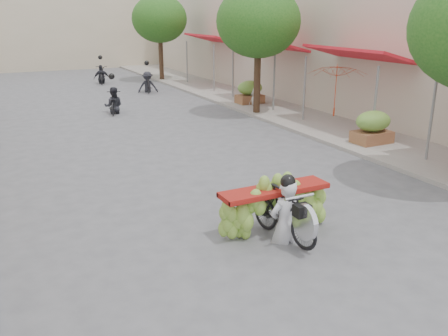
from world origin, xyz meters
TOP-DOWN VIEW (x-y plane):
  - sidewalk_right at (7.00, 15.00)m, footprint 4.00×60.00m
  - shophouse_row_right at (11.99, 14.00)m, footprint 9.77×40.00m
  - far_building at (0.00, 38.00)m, footprint 20.00×6.00m
  - street_tree_mid at (5.40, 14.00)m, footprint 3.40×3.40m
  - street_tree_far at (5.40, 26.00)m, footprint 3.40×3.40m
  - produce_crate_mid at (6.20, 8.00)m, footprint 1.20×0.88m
  - produce_crate_far at (6.20, 16.00)m, footprint 1.20×0.88m
  - banana_motorbike at (-0.03, 3.78)m, footprint 2.21×1.89m
  - market_umbrella at (5.95, 9.60)m, footprint 2.32×2.32m
  - pedestrian at (6.26, 15.66)m, footprint 0.84×0.56m
  - bg_motorbike_a at (0.07, 17.03)m, footprint 1.05×1.68m
  - bg_motorbike_b at (3.15, 21.88)m, footprint 1.15×1.91m
  - bg_motorbike_c at (1.68, 26.46)m, footprint 1.10×1.90m

SIDE VIEW (x-z plane):
  - sidewalk_right at x=7.00m, z-range 0.00..0.12m
  - produce_crate_mid at x=6.20m, z-range 0.13..1.29m
  - produce_crate_far at x=6.20m, z-range 0.13..1.29m
  - banana_motorbike at x=-0.03m, z-range -0.38..1.86m
  - bg_motorbike_a at x=0.07m, z-range -0.23..1.72m
  - bg_motorbike_c at x=1.68m, z-range -0.20..1.75m
  - bg_motorbike_b at x=3.15m, z-range -0.15..1.80m
  - pedestrian at x=6.26m, z-range 0.12..1.72m
  - market_umbrella at x=5.95m, z-range 1.60..3.39m
  - shophouse_row_right at x=11.99m, z-range 0.00..6.00m
  - far_building at x=0.00m, z-range 0.00..7.00m
  - street_tree_mid at x=5.40m, z-range 1.16..6.41m
  - street_tree_far at x=5.40m, z-range 1.16..6.41m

